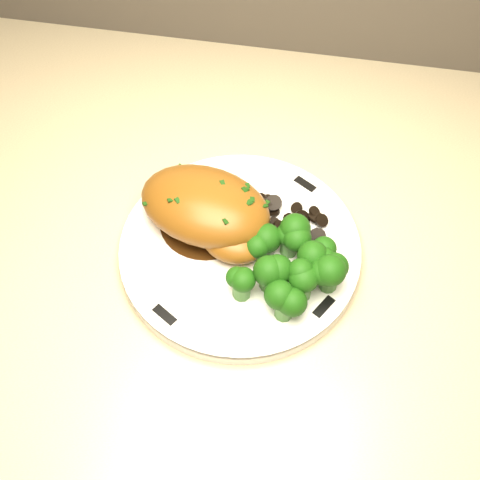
% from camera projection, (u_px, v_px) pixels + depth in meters
% --- Properties ---
extents(counter, '(2.26, 0.75, 1.10)m').
position_uv_depth(counter, '(156.00, 361.00, 1.11)').
color(counter, brown).
rests_on(counter, ground).
extents(plate, '(0.31, 0.31, 0.02)m').
position_uv_depth(plate, '(240.00, 250.00, 0.66)').
color(plate, white).
rests_on(plate, counter).
extents(rim_accent_0, '(0.03, 0.02, 0.00)m').
position_uv_depth(rim_accent_0, '(305.00, 184.00, 0.70)').
color(rim_accent_0, black).
rests_on(rim_accent_0, plate).
extents(rim_accent_1, '(0.02, 0.03, 0.00)m').
position_uv_depth(rim_accent_1, '(167.00, 190.00, 0.70)').
color(rim_accent_1, black).
rests_on(rim_accent_1, plate).
extents(rim_accent_2, '(0.03, 0.02, 0.00)m').
position_uv_depth(rim_accent_2, '(165.00, 315.00, 0.60)').
color(rim_accent_2, black).
rests_on(rim_accent_2, plate).
extents(rim_accent_3, '(0.02, 0.03, 0.00)m').
position_uv_depth(rim_accent_3, '(324.00, 307.00, 0.61)').
color(rim_accent_3, black).
rests_on(rim_accent_3, plate).
extents(gravy_pool, '(0.10, 0.10, 0.00)m').
position_uv_depth(gravy_pool, '(206.00, 221.00, 0.67)').
color(gravy_pool, '#341B09').
rests_on(gravy_pool, plate).
extents(chicken_breast, '(0.17, 0.13, 0.06)m').
position_uv_depth(chicken_breast, '(208.00, 210.00, 0.65)').
color(chicken_breast, brown).
rests_on(chicken_breast, plate).
extents(mushroom_pile, '(0.08, 0.06, 0.02)m').
position_uv_depth(mushroom_pile, '(291.00, 222.00, 0.67)').
color(mushroom_pile, black).
rests_on(mushroom_pile, plate).
extents(broccoli_florets, '(0.11, 0.10, 0.04)m').
position_uv_depth(broccoli_florets, '(287.00, 269.00, 0.61)').
color(broccoli_florets, '#3F7431').
rests_on(broccoli_florets, plate).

